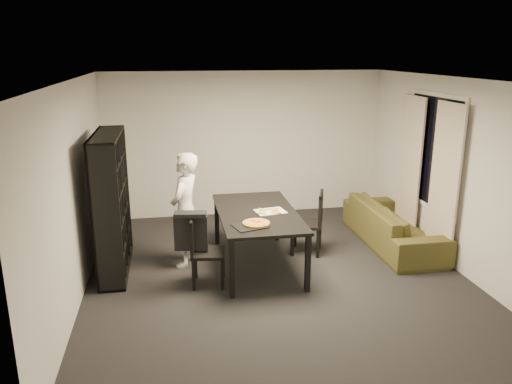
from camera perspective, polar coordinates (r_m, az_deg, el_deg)
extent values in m
cube|color=black|center=(6.88, 2.34, -9.43)|extent=(5.00, 5.50, 0.01)
cube|color=white|center=(6.23, 2.62, 12.73)|extent=(5.00, 5.50, 0.01)
cube|color=silver|center=(9.07, -1.29, 5.47)|extent=(5.00, 0.01, 2.60)
cube|color=silver|center=(3.95, 11.23, -9.03)|extent=(5.00, 0.01, 2.60)
cube|color=silver|center=(6.39, -19.98, 0.03)|extent=(0.01, 5.50, 2.60)
cube|color=silver|center=(7.38, 21.80, 1.89)|extent=(0.01, 5.50, 2.60)
cube|color=black|center=(7.83, 19.59, 4.37)|extent=(0.02, 1.40, 1.60)
cube|color=white|center=(7.83, 19.56, 4.37)|extent=(0.03, 1.52, 1.72)
cube|color=beige|center=(7.43, 20.71, 0.89)|extent=(0.03, 0.70, 2.25)
cube|color=beige|center=(8.31, 17.13, 2.73)|extent=(0.03, 0.70, 2.25)
cube|color=black|center=(7.01, -16.15, -1.27)|extent=(0.35, 1.50, 1.90)
cube|color=black|center=(6.89, 0.15, -2.41)|extent=(1.06, 1.91, 0.04)
cube|color=black|center=(6.14, -2.79, -8.81)|extent=(0.06, 0.06, 0.75)
cube|color=black|center=(6.32, 5.94, -8.14)|extent=(0.06, 0.06, 0.75)
cube|color=black|center=(7.81, -4.50, -3.32)|extent=(0.06, 0.06, 0.75)
cube|color=black|center=(7.95, 2.38, -2.93)|extent=(0.06, 0.06, 0.75)
cube|color=black|center=(6.49, -5.48, -6.93)|extent=(0.48, 0.48, 0.04)
cube|color=black|center=(6.41, -7.26, -4.90)|extent=(0.10, 0.43, 0.45)
cube|color=black|center=(6.34, -7.33, -3.14)|extent=(0.08, 0.40, 0.05)
cube|color=black|center=(6.40, -3.86, -9.43)|extent=(0.04, 0.04, 0.41)
cube|color=black|center=(6.73, -3.80, -8.10)|extent=(0.04, 0.04, 0.41)
cube|color=black|center=(6.42, -7.15, -9.44)|extent=(0.04, 0.04, 0.41)
cube|color=black|center=(6.75, -6.91, -8.12)|extent=(0.04, 0.04, 0.41)
cube|color=black|center=(7.48, 5.80, -3.64)|extent=(0.57, 0.57, 0.04)
cube|color=black|center=(7.39, 7.40, -1.84)|extent=(0.20, 0.43, 0.47)
cube|color=black|center=(7.33, 7.46, -0.25)|extent=(0.18, 0.40, 0.05)
cube|color=black|center=(7.76, 4.49, -4.74)|extent=(0.04, 0.04, 0.43)
cube|color=black|center=(7.41, 4.16, -5.75)|extent=(0.04, 0.04, 0.43)
cube|color=black|center=(7.73, 7.28, -4.90)|extent=(0.04, 0.04, 0.43)
cube|color=black|center=(7.38, 7.09, -5.92)|extent=(0.04, 0.04, 0.43)
cube|color=black|center=(6.40, -7.45, -4.68)|extent=(0.43, 0.14, 0.45)
cube|color=black|center=(6.32, -7.53, -2.54)|extent=(0.42, 0.23, 0.05)
imported|color=silver|center=(6.98, -8.08, -2.06)|extent=(0.60, 0.70, 1.62)
cube|color=black|center=(6.31, -0.68, -3.93)|extent=(0.47, 0.42, 0.01)
cylinder|color=#A97331|center=(6.36, 0.03, -3.59)|extent=(0.35, 0.35, 0.02)
cylinder|color=gold|center=(6.35, 0.03, -3.46)|extent=(0.31, 0.31, 0.01)
cube|color=white|center=(6.88, 1.64, -2.23)|extent=(0.45, 0.36, 0.01)
imported|color=#3C3A18|center=(8.08, 15.37, -3.64)|extent=(0.85, 2.19, 0.64)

